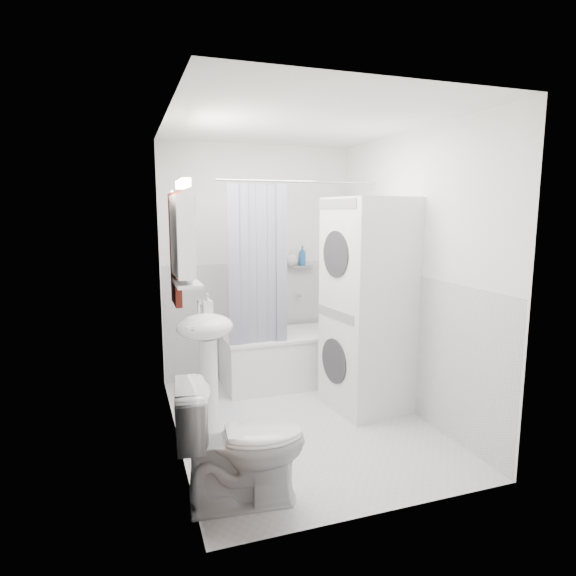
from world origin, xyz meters
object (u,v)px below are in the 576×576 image
object	(u,v)px
bathtub	(290,355)
sink	(206,345)
toilet	(242,444)
washer_dryer	(369,305)

from	to	relation	value
bathtub	sink	bearing A→B (deg)	-139.83
bathtub	toilet	size ratio (longest dim) A/B	1.77
sink	washer_dryer	size ratio (longest dim) A/B	0.56
sink	toilet	distance (m)	1.08
bathtub	sink	world-z (taller)	sink
sink	washer_dryer	distance (m)	1.45
sink	toilet	size ratio (longest dim) A/B	1.36
bathtub	sink	size ratio (longest dim) A/B	1.31
bathtub	sink	xyz separation A→B (m)	(-0.98, -0.82, 0.42)
sink	toilet	bearing A→B (deg)	-88.12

